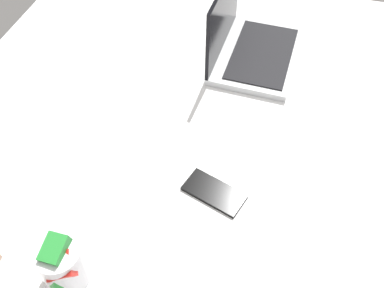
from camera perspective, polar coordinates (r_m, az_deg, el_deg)
bed_mattress at (r=108.27cm, az=-1.27°, el=-7.25°), size 180.00×140.00×18.00cm
laptop at (r=130.47cm, az=7.48°, el=13.08°), size 33.91×24.33×23.00cm
snack_cup at (r=87.19cm, az=-16.92°, el=-15.02°), size 10.37×9.15×13.31cm
cell_phone at (r=98.09cm, az=2.96°, el=-6.45°), size 10.81×15.42×0.80cm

